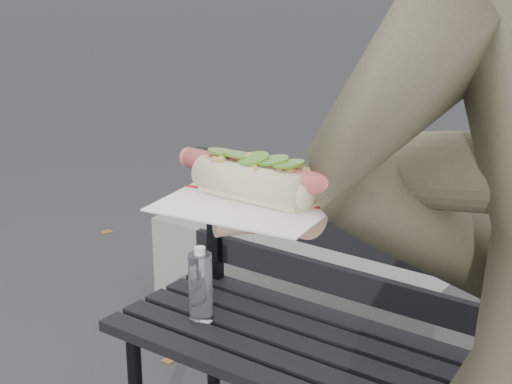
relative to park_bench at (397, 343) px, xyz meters
The scene contains 3 objects.
park_bench is the anchor object (origin of this frame).
concrete_block 1.09m from the park_bench, 133.89° to the left, with size 1.20×0.40×0.40m, color slate.
held_hotdog 1.13m from the park_bench, 63.97° to the right, with size 0.62×0.31×0.20m.
Camera 1 is at (0.57, -0.67, 1.47)m, focal length 55.00 mm.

